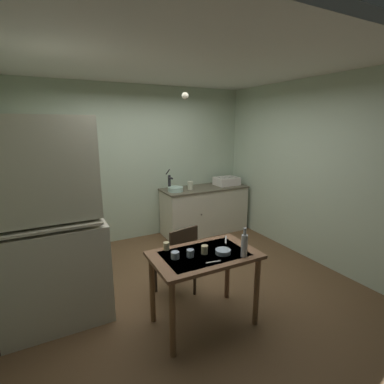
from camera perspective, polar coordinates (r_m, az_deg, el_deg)
The scene contains 21 objects.
ground_plane at distance 3.96m, azimuth -1.86°, elevation -17.25°, with size 5.03×5.03×0.00m, color brown.
wall_back at distance 5.12m, azimuth -10.73°, elevation 5.51°, with size 4.13×0.10×2.67m, color beige.
wall_right at distance 4.73m, azimuth 21.19°, elevation 4.21°, with size 0.10×3.57×2.67m, color beige.
ceiling_slab at distance 3.48m, azimuth -2.24°, elevation 25.06°, with size 4.13×3.57×0.10m, color silver.
hutch_cabinet at distance 3.13m, azimuth -26.42°, elevation -7.35°, with size 1.02×0.56×2.10m.
counter_cabinet at distance 5.43m, azimuth 2.48°, elevation -3.55°, with size 1.62×0.64×0.87m.
sink_basin at distance 5.56m, azimuth 6.93°, elevation 2.21°, with size 0.44×0.34×0.15m.
hand_pump at distance 5.02m, azimuth -4.54°, elevation 2.12°, with size 0.05×0.27×0.39m.
mixing_bowl_counter at distance 4.99m, azimuth -3.32°, elevation 0.56°, with size 0.27×0.27×0.08m, color #ADD1C1.
stoneware_crock at distance 5.13m, azimuth -0.34°, elevation 1.34°, with size 0.11×0.11×0.15m, color beige.
dining_table at distance 2.93m, azimuth 2.48°, elevation -14.36°, with size 1.05×0.65×0.78m.
chair_far_side at distance 3.43m, azimuth -2.81°, elevation -13.35°, with size 0.47×0.47×0.89m.
serving_bowl_wide at distance 2.88m, azimuth 6.29°, elevation -11.75°, with size 0.15×0.15×0.04m, color #9EB2C6.
teacup_mint at distance 2.85m, azimuth 2.53°, elevation -11.45°, with size 0.07×0.07×0.08m, color beige.
mug_dark at distance 2.79m, azimuth -0.36°, elevation -12.16°, with size 0.07×0.07×0.07m, color #9EB2C6.
mug_tall at distance 2.94m, azimuth -5.16°, elevation -10.73°, with size 0.06×0.06×0.08m, color beige.
teacup_cream at distance 2.77m, azimuth -3.40°, elevation -12.50°, with size 0.08×0.08×0.07m, color #9EB2C6.
glass_bottle at distance 2.81m, azimuth 10.43°, elevation -10.38°, with size 0.06×0.06×0.29m.
table_knife at distance 3.20m, azimuth 6.78°, elevation -9.43°, with size 0.22×0.02×0.01m, color silver.
teaspoon_near_bowl at distance 2.71m, azimuth 4.27°, elevation -13.78°, with size 0.15×0.02×0.01m, color beige.
pendant_bulb at distance 3.53m, azimuth -1.39°, elevation 18.69°, with size 0.08×0.08×0.08m, color #F9EFCC.
Camera 1 is at (-1.47, -3.07, 2.02)m, focal length 26.64 mm.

